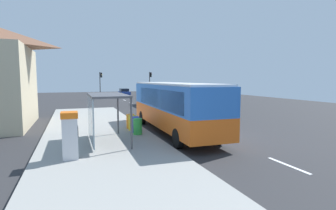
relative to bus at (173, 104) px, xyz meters
name	(u,v)px	position (x,y,z in m)	size (l,w,h in m)	color
ground_plane	(148,111)	(1.71, 12.30, -1.86)	(56.00, 92.00, 0.04)	#2D2D30
sidewalk_platform	(98,136)	(-4.69, 0.30, -1.75)	(6.20, 30.00, 0.18)	#999993
lane_stripe_seg_0	(288,165)	(1.96, -7.70, -1.84)	(0.16, 2.20, 0.01)	silver
lane_stripe_seg_1	(222,139)	(1.96, -2.70, -1.84)	(0.16, 2.20, 0.01)	silver
lane_stripe_seg_2	(187,125)	(1.96, 2.30, -1.84)	(0.16, 2.20, 0.01)	silver
lane_stripe_seg_3	(165,116)	(1.96, 7.30, -1.84)	(0.16, 2.20, 0.01)	silver
lane_stripe_seg_4	(150,110)	(1.96, 12.30, -1.84)	(0.16, 2.20, 0.01)	silver
lane_stripe_seg_5	(139,106)	(1.96, 17.30, -1.84)	(0.16, 2.20, 0.01)	silver
lane_stripe_seg_6	(131,103)	(1.96, 22.30, -1.84)	(0.16, 2.20, 0.01)	silver
lane_stripe_seg_7	(124,100)	(1.96, 27.30, -1.84)	(0.16, 2.20, 0.01)	silver
bus	(173,104)	(0.00, 0.00, 0.00)	(2.71, 11.05, 3.21)	orange
white_van	(153,95)	(3.91, 17.72, -0.50)	(2.09, 5.23, 2.30)	silver
sedan_near	(124,92)	(4.01, 38.30, -1.05)	(1.84, 4.40, 1.52)	navy
ticket_machine	(70,135)	(-6.23, -4.35, -0.67)	(0.66, 0.76, 1.94)	silver
recycling_bin_green	(138,126)	(-2.49, -0.57, -1.19)	(0.52, 0.52, 0.95)	green
recycling_bin_blue	(135,125)	(-2.49, 0.13, -1.19)	(0.52, 0.52, 0.95)	blue
recycling_bin_yellow	(133,123)	(-2.49, 0.83, -1.19)	(0.52, 0.52, 0.95)	yellow
recycling_bin_orange	(130,121)	(-2.49, 1.53, -1.19)	(0.52, 0.52, 0.95)	orange
traffic_light_near_side	(150,81)	(7.21, 30.29, 1.31)	(0.49, 0.28, 4.72)	#2D2D2D
traffic_light_far_side	(101,81)	(-1.38, 31.09, 1.26)	(0.49, 0.28, 4.64)	#2D2D2D
bus_shelter	(101,106)	(-4.70, -1.84, 0.25)	(1.80, 4.00, 2.50)	#4C4C51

